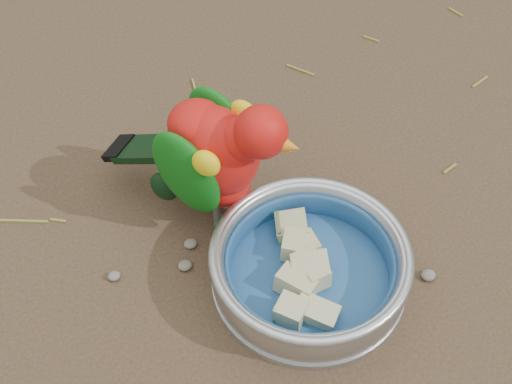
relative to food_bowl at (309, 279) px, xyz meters
name	(u,v)px	position (x,y,z in m)	size (l,w,h in m)	color
ground	(328,261)	(0.04, 0.02, -0.01)	(60.00, 60.00, 0.00)	#483424
food_bowl	(309,279)	(0.00, 0.00, 0.00)	(0.23, 0.23, 0.02)	#B2B2BA
bowl_wall	(310,264)	(0.00, 0.00, 0.03)	(0.23, 0.23, 0.04)	#B2B2BA
fruit_wedges	(310,268)	(0.00, 0.00, 0.02)	(0.14, 0.14, 0.03)	#CAC08E
lory_parrot	(216,161)	(-0.06, 0.14, 0.09)	(0.11, 0.23, 0.19)	red
ground_debris	(350,236)	(0.07, 0.04, -0.01)	(0.90, 0.80, 0.01)	olive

